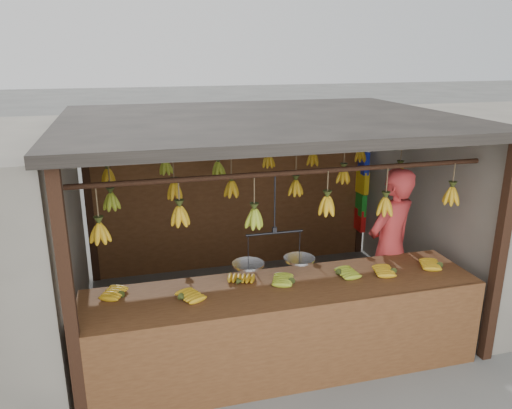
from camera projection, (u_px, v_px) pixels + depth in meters
name	position (u px, v px, depth m)	size (l,w,h in m)	color
ground	(262.00, 312.00, 6.13)	(80.00, 80.00, 0.00)	#5B5B57
stall	(255.00, 149.00, 5.85)	(4.30, 3.30, 2.40)	black
counter	(289.00, 309.00, 4.76)	(3.86, 0.88, 0.96)	#57331A
hanging_bananas	(263.00, 185.00, 5.65)	(3.65, 2.24, 0.39)	#C48F14
balance_scale	(274.00, 258.00, 4.82)	(0.82, 0.31, 0.89)	black
vendor	(390.00, 248.00, 5.68)	(0.68, 0.45, 1.86)	#BF3333
bag_bundles	(362.00, 192.00, 7.55)	(0.08, 0.26, 1.24)	#1426BF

